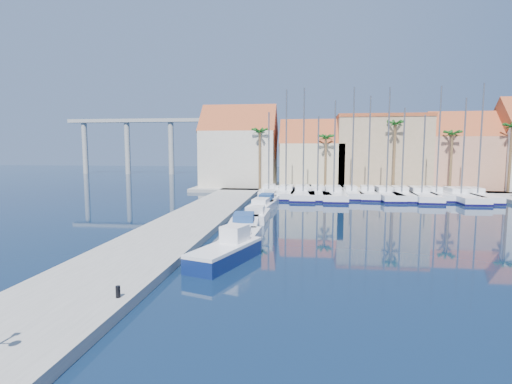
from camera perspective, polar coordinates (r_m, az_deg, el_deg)
ground at (r=20.30m, az=3.59°, el=-13.13°), size 260.00×260.00×0.00m
quay_west at (r=34.78m, az=-9.96°, el=-4.60°), size 6.00×77.00×0.50m
shore_north at (r=68.00m, az=14.65°, el=0.56°), size 54.00×16.00×0.50m
bollard at (r=18.17m, az=-19.12°, el=-13.32°), size 0.20×0.20×0.50m
fishing_boat at (r=23.89m, az=-4.25°, el=-8.44°), size 3.76×6.18×2.05m
motorboat_west_0 at (r=27.48m, az=-2.47°, el=-6.85°), size 2.40×6.78×1.40m
motorboat_west_1 at (r=33.72m, az=-1.69°, el=-4.40°), size 2.92×7.44×1.40m
motorboat_west_2 at (r=37.53m, az=0.32°, el=-3.31°), size 1.75×5.33×1.40m
motorboat_west_3 at (r=43.39m, az=0.84°, el=-2.01°), size 2.79×6.93×1.40m
motorboat_west_4 at (r=47.89m, az=1.62°, el=-1.23°), size 2.55×6.82×1.40m
motorboat_west_5 at (r=52.60m, az=1.95°, el=-0.56°), size 2.25×6.07×1.40m
motorboat_west_6 at (r=58.01m, az=2.76°, el=0.07°), size 1.77×5.23×1.40m
sailboat_0 at (r=56.50m, az=1.87°, el=-0.01°), size 2.56×9.03×11.72m
sailboat_1 at (r=55.56m, az=4.34°, el=-0.10°), size 3.08×9.99×14.60m
sailboat_2 at (r=55.12m, az=6.75°, el=-0.21°), size 3.28×12.05×14.71m
sailboat_3 at (r=55.40m, az=8.71°, el=-0.24°), size 3.64×11.01×11.01m
sailboat_4 at (r=54.80m, az=10.98°, el=-0.34°), size 3.17×11.72×12.95m
sailboat_5 at (r=56.27m, az=13.43°, el=-0.12°), size 2.55×8.39×14.84m
sailboat_6 at (r=56.60m, az=15.63°, el=-0.20°), size 3.02×9.47×13.66m
sailboat_7 at (r=56.31m, az=17.97°, el=-0.32°), size 3.38×10.63×14.64m
sailboat_8 at (r=57.02m, az=19.98°, el=-0.34°), size 3.39×10.54×11.99m
sailboat_9 at (r=57.23m, az=22.43°, el=-0.44°), size 3.42×11.71×11.04m
sailboat_10 at (r=58.60m, az=24.21°, el=-0.28°), size 2.45×9.03×14.77m
sailboat_11 at (r=58.16m, az=26.99°, el=-0.53°), size 3.33×11.95×13.06m
sailboat_12 at (r=59.36m, az=28.86°, el=-0.46°), size 2.81×10.29×14.90m
building_0 at (r=67.05m, az=-2.38°, el=6.05°), size 12.30×9.00×13.50m
building_1 at (r=66.14m, az=7.97°, el=4.93°), size 10.30×8.00×11.00m
building_2 at (r=68.15m, az=17.30°, el=5.56°), size 14.20×10.20×11.50m
building_3 at (r=70.28m, az=27.15°, el=4.84°), size 10.30×8.00×12.00m
palm_0 at (r=61.58m, az=0.54°, el=8.42°), size 2.60×2.60×10.15m
palm_1 at (r=61.20m, az=9.95°, el=7.46°), size 2.60×2.60×9.15m
palm_2 at (r=62.53m, az=19.29°, el=8.90°), size 2.60×2.60×11.15m
palm_3 at (r=64.59m, az=26.26°, el=7.26°), size 2.60×2.60×9.65m
palm_4 at (r=67.63m, az=32.77°, el=7.64°), size 2.60×2.60×10.65m
viaduct at (r=108.89m, az=-14.61°, el=7.88°), size 48.00×2.20×14.45m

